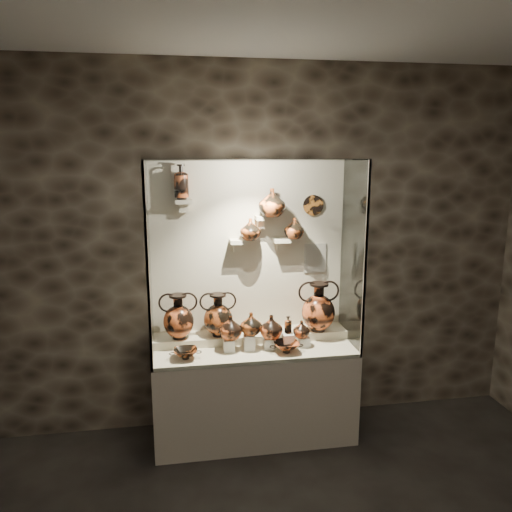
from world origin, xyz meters
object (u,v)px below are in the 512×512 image
at_px(amphora_right, 318,307).
at_px(ovoid_vase_b, 272,202).
at_px(amphora_mid, 218,315).
at_px(jug_a, 230,327).
at_px(lekythos_tall, 181,180).
at_px(jug_c, 271,327).
at_px(jug_e, 301,329).
at_px(jug_b, 251,324).
at_px(kylix_left, 186,353).
at_px(kylix_right, 286,346).
at_px(amphora_left, 178,316).
at_px(ovoid_vase_a, 250,229).
at_px(ovoid_vase_c, 294,228).
at_px(lekythos_small, 288,324).

xyz_separation_m(amphora_right, ovoid_vase_b, (-0.41, 0.06, 0.92)).
distance_m(amphora_mid, jug_a, 0.20).
height_order(lekythos_tall, ovoid_vase_b, lekythos_tall).
relative_size(jug_a, ovoid_vase_b, 0.86).
bearing_deg(amphora_mid, jug_c, -25.80).
relative_size(amphora_mid, jug_e, 2.52).
height_order(jug_b, jug_c, jug_b).
bearing_deg(amphora_right, lekythos_tall, 159.62).
bearing_deg(amphora_right, jug_c, -175.20).
xyz_separation_m(kylix_left, kylix_right, (0.83, -0.01, 0.00)).
relative_size(amphora_left, ovoid_vase_a, 2.11).
relative_size(jug_c, kylix_left, 0.81).
bearing_deg(kylix_right, ovoid_vase_b, 91.17).
distance_m(jug_b, lekythos_tall, 1.32).
distance_m(kylix_right, ovoid_vase_c, 1.00).
height_order(amphora_right, jug_a, amphora_right).
height_order(jug_a, lekythos_small, jug_a).
distance_m(kylix_right, ovoid_vase_a, 1.02).
bearing_deg(jug_a, kylix_left, -163.27).
distance_m(kylix_left, lekythos_tall, 1.40).
relative_size(jug_c, kylix_right, 0.75).
height_order(lekythos_small, ovoid_vase_c, ovoid_vase_c).
distance_m(jug_e, kylix_right, 0.21).
xyz_separation_m(amphora_left, jug_c, (0.76, -0.18, -0.07)).
distance_m(lekythos_small, ovoid_vase_a, 0.86).
distance_m(amphora_right, jug_a, 0.81).
height_order(amphora_left, kylix_left, amphora_left).
bearing_deg(amphora_mid, kylix_left, -137.54).
relative_size(jug_e, ovoid_vase_c, 0.83).
relative_size(ovoid_vase_a, ovoid_vase_b, 0.78).
xyz_separation_m(jug_a, kylix_left, (-0.38, -0.11, -0.15)).
distance_m(amphora_mid, ovoid_vase_a, 0.78).
distance_m(jug_b, kylix_left, 0.59).
bearing_deg(jug_e, lekythos_tall, 160.74).
bearing_deg(jug_e, amphora_left, 166.44).
height_order(amphora_mid, kylix_left, amphora_mid).
relative_size(amphora_left, lekythos_tall, 1.20).
bearing_deg(jug_e, ovoid_vase_a, 144.33).
relative_size(jug_c, ovoid_vase_b, 0.85).
relative_size(jug_e, lekythos_small, 0.88).
height_order(jug_b, ovoid_vase_c, ovoid_vase_c).
bearing_deg(jug_a, amphora_mid, 116.53).
relative_size(jug_a, jug_e, 1.37).
bearing_deg(jug_c, jug_a, -166.97).
relative_size(amphora_mid, lekythos_tall, 1.16).
height_order(jug_e, ovoid_vase_a, ovoid_vase_a).
relative_size(kylix_left, ovoid_vase_a, 1.35).
distance_m(amphora_right, lekythos_tall, 1.61).
xyz_separation_m(jug_e, ovoid_vase_b, (-0.22, 0.22, 1.05)).
bearing_deg(jug_c, kylix_right, -28.16).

